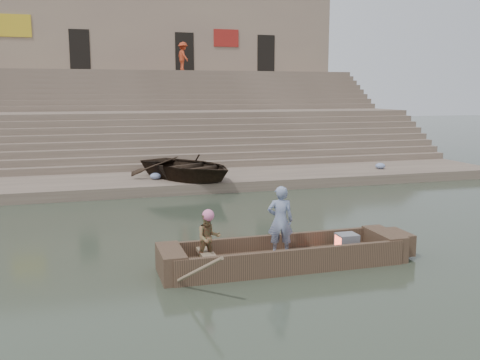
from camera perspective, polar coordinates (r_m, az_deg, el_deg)
name	(u,v)px	position (r m, az deg, el deg)	size (l,w,h in m)	color
ground	(168,241)	(14.15, -7.74, -6.52)	(120.00, 120.00, 0.00)	#2B3629
lower_landing	(138,183)	(21.87, -10.94, -0.37)	(32.00, 4.00, 0.40)	#816E5C
mid_landing	(123,138)	(29.14, -12.46, 4.39)	(32.00, 3.00, 2.80)	#816E5C
upper_landing	(114,111)	(36.04, -13.33, 7.21)	(32.00, 3.00, 5.20)	#816E5C
ghat_steps	(120,129)	(30.79, -12.71, 5.39)	(32.00, 11.00, 5.20)	#816E5C
building_wall	(110,67)	(40.04, -13.82, 11.70)	(32.00, 5.07, 11.20)	gray
main_rowboat	(284,261)	(12.13, 4.72, -8.66)	(5.00, 1.30, 0.22)	brown
rowboat_trim	(293,252)	(12.14, 5.67, -7.70)	(6.04, 2.63, 1.78)	brown
standing_man	(280,221)	(12.00, 4.35, -4.37)	(0.58, 0.38, 1.59)	navy
rowing_man	(208,238)	(11.50, -3.40, -6.21)	(0.54, 0.42, 1.11)	#2A7F41
television	(346,242)	(12.67, 11.35, -6.57)	(0.46, 0.42, 0.40)	slate
beached_rowboat	(187,167)	(21.38, -5.67, 1.40)	(3.35, 4.69, 0.97)	#2D2116
pedestrian	(183,57)	(35.95, -6.12, 13.04)	(1.20, 0.69, 1.86)	#AD391D
cloth_bundles	(180,173)	(22.06, -6.41, 0.71)	(17.61, 1.57, 0.26)	#3F5999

